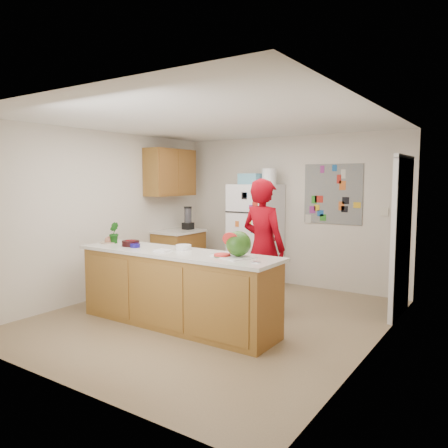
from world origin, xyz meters
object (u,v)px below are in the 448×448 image
Objects in this scene: refrigerator at (256,235)px; watermelon at (238,244)px; person at (263,247)px; cherry_bowl at (131,243)px.

refrigerator reaches higher than watermelon.
cherry_bowl is (-1.41, -0.99, 0.06)m from person.
watermelon reaches higher than cherry_bowl.
refrigerator is 0.95× the size of person.
person reaches higher than watermelon.
refrigerator is 1.66m from person.
person is at bearing 35.04° from cherry_bowl.
refrigerator is at bearing 77.98° from cherry_bowl.
cherry_bowl is at bearing -102.02° from refrigerator.
person is (0.91, -1.39, 0.05)m from refrigerator.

